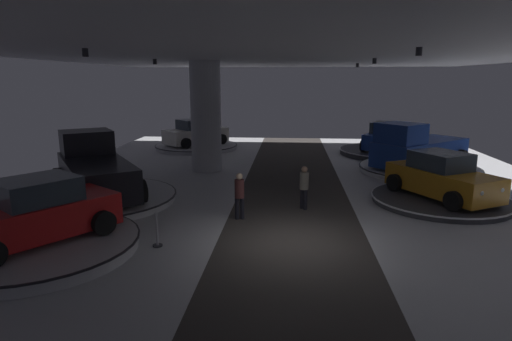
# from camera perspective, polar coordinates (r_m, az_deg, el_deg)

# --- Properties ---
(ground) EXTENTS (24.00, 44.00, 0.06)m
(ground) POSITION_cam_1_polar(r_m,az_deg,el_deg) (12.53, 4.97, -9.68)
(ground) COLOR #B2B2B7
(ceiling_with_spotlights) EXTENTS (24.00, 44.00, 0.39)m
(ceiling_with_spotlights) POSITION_cam_1_polar(r_m,az_deg,el_deg) (11.66, 5.49, 16.65)
(ceiling_with_spotlights) COLOR silver
(column_left) EXTENTS (1.53, 1.53, 5.50)m
(column_left) POSITION_cam_1_polar(r_m,az_deg,el_deg) (21.77, -6.74, 7.18)
(column_left) COLOR #ADADB2
(column_left) RESTS_ON ground
(display_platform_mid_left) EXTENTS (5.91, 5.91, 0.28)m
(display_platform_mid_left) POSITION_cam_1_polar(r_m,az_deg,el_deg) (17.40, -20.39, -3.48)
(display_platform_mid_left) COLOR #B7B7BC
(display_platform_mid_left) RESTS_ON ground
(pickup_truck_mid_left) EXTENTS (4.76, 5.55, 2.30)m
(pickup_truck_mid_left) POSITION_cam_1_polar(r_m,az_deg,el_deg) (17.47, -20.83, 0.12)
(pickup_truck_mid_left) COLOR black
(pickup_truck_mid_left) RESTS_ON display_platform_mid_left
(display_platform_deep_right) EXTENTS (5.71, 5.71, 0.33)m
(display_platform_deep_right) POSITION_cam_1_polar(r_m,az_deg,el_deg) (27.67, 17.01, 2.43)
(display_platform_deep_right) COLOR #333338
(display_platform_deep_right) RESTS_ON ground
(display_car_deep_right) EXTENTS (3.62, 4.55, 1.71)m
(display_car_deep_right) POSITION_cam_1_polar(r_m,az_deg,el_deg) (27.50, 17.11, 4.30)
(display_car_deep_right) COLOR navy
(display_car_deep_right) RESTS_ON display_platform_deep_right
(display_platform_deep_left) EXTENTS (5.49, 5.49, 0.27)m
(display_platform_deep_left) POSITION_cam_1_polar(r_m,az_deg,el_deg) (29.04, -8.00, 3.23)
(display_platform_deep_left) COLOR #B7B7BC
(display_platform_deep_left) RESTS_ON ground
(display_car_deep_left) EXTENTS (4.20, 4.28, 1.71)m
(display_car_deep_left) POSITION_cam_1_polar(r_m,az_deg,el_deg) (28.90, -8.10, 4.95)
(display_car_deep_left) COLOR silver
(display_car_deep_left) RESTS_ON display_platform_deep_left
(display_platform_mid_right) EXTENTS (5.10, 5.10, 0.24)m
(display_platform_mid_right) POSITION_cam_1_polar(r_m,az_deg,el_deg) (17.66, 23.44, -3.58)
(display_platform_mid_right) COLOR #333338
(display_platform_mid_right) RESTS_ON ground
(display_car_mid_right) EXTENTS (3.65, 4.55, 1.71)m
(display_car_mid_right) POSITION_cam_1_polar(r_m,az_deg,el_deg) (17.48, 23.60, -0.82)
(display_car_mid_right) COLOR #B77519
(display_car_mid_right) RESTS_ON display_platform_mid_right
(display_platform_far_right) EXTENTS (5.93, 5.93, 0.27)m
(display_platform_far_right) POSITION_cam_1_polar(r_m,az_deg,el_deg) (23.07, 20.97, 0.21)
(display_platform_far_right) COLOR silver
(display_platform_far_right) RESTS_ON ground
(pickup_truck_far_right) EXTENTS (5.40, 5.03, 2.30)m
(pickup_truck_far_right) POSITION_cam_1_polar(r_m,az_deg,el_deg) (22.63, 20.72, 2.72)
(pickup_truck_far_right) COLOR navy
(pickup_truck_far_right) RESTS_ON display_platform_far_right
(display_platform_near_left) EXTENTS (5.40, 5.40, 0.35)m
(display_platform_near_left) POSITION_cam_1_polar(r_m,az_deg,el_deg) (13.15, -27.22, -8.96)
(display_platform_near_left) COLOR #B7B7BC
(display_platform_near_left) RESTS_ON ground
(display_car_near_left) EXTENTS (3.90, 4.47, 1.71)m
(display_car_near_left) POSITION_cam_1_polar(r_m,az_deg,el_deg) (12.88, -27.49, -5.09)
(display_car_near_left) COLOR red
(display_car_near_left) RESTS_ON display_platform_near_left
(visitor_walking_near) EXTENTS (0.32, 0.32, 1.59)m
(visitor_walking_near) POSITION_cam_1_polar(r_m,az_deg,el_deg) (15.36, 6.46, -1.92)
(visitor_walking_near) COLOR black
(visitor_walking_near) RESTS_ON ground
(visitor_walking_far) EXTENTS (0.32, 0.32, 1.59)m
(visitor_walking_far) POSITION_cam_1_polar(r_m,az_deg,el_deg) (14.18, -2.23, -3.05)
(visitor_walking_far) COLOR black
(visitor_walking_far) RESTS_ON ground
(stanchion_a) EXTENTS (0.28, 0.28, 1.01)m
(stanchion_a) POSITION_cam_1_polar(r_m,az_deg,el_deg) (12.40, -13.13, -8.25)
(stanchion_a) COLOR #333338
(stanchion_a) RESTS_ON ground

